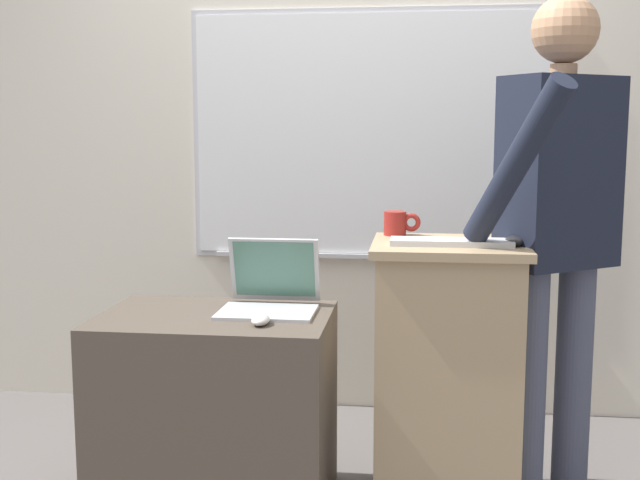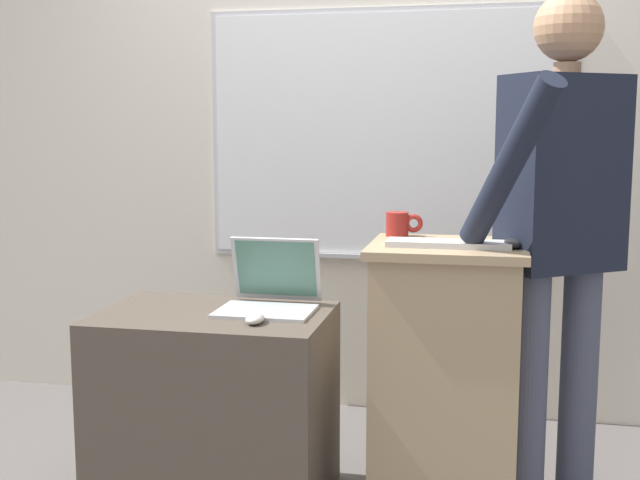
% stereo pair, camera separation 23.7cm
% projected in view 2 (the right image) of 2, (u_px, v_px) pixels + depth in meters
% --- Properties ---
extents(back_wall, '(6.40, 0.17, 2.93)m').
position_uv_depth(back_wall, '(362.00, 104.00, 3.77)').
color(back_wall, beige).
rests_on(back_wall, ground_plane).
extents(lectern_podium, '(0.53, 0.48, 0.96)m').
position_uv_depth(lectern_podium, '(445.00, 379.00, 2.79)').
color(lectern_podium, tan).
rests_on(lectern_podium, ground_plane).
extents(side_desk, '(0.81, 0.56, 0.70)m').
position_uv_depth(side_desk, '(216.00, 407.00, 2.89)').
color(side_desk, '#4C4238').
rests_on(side_desk, ground_plane).
extents(person_presenter, '(0.57, 0.73, 1.79)m').
position_uv_depth(person_presenter, '(561.00, 220.00, 2.70)').
color(person_presenter, '#474C60').
rests_on(person_presenter, ground_plane).
extents(laptop, '(0.34, 0.32, 0.25)m').
position_uv_depth(laptop, '(271.00, 288.00, 2.90)').
color(laptop, '#B7BABF').
rests_on(laptop, side_desk).
extents(wireless_keyboard, '(0.41, 0.13, 0.02)m').
position_uv_depth(wireless_keyboard, '(448.00, 244.00, 2.66)').
color(wireless_keyboard, silver).
rests_on(wireless_keyboard, lectern_podium).
extents(computer_mouse_by_laptop, '(0.06, 0.10, 0.03)m').
position_uv_depth(computer_mouse_by_laptop, '(255.00, 319.00, 2.67)').
color(computer_mouse_by_laptop, silver).
rests_on(computer_mouse_by_laptop, side_desk).
extents(computer_mouse_by_keyboard, '(0.06, 0.10, 0.03)m').
position_uv_depth(computer_mouse_by_keyboard, '(513.00, 243.00, 2.63)').
color(computer_mouse_by_keyboard, black).
rests_on(computer_mouse_by_keyboard, lectern_podium).
extents(coffee_mug, '(0.13, 0.08, 0.09)m').
position_uv_depth(coffee_mug, '(399.00, 224.00, 2.92)').
color(coffee_mug, maroon).
rests_on(coffee_mug, lectern_podium).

